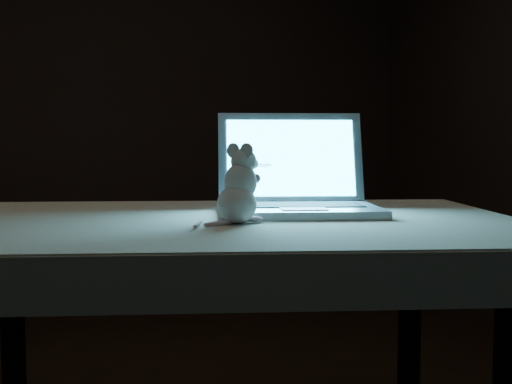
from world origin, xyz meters
name	(u,v)px	position (x,y,z in m)	size (l,w,h in m)	color
back_wall	(77,104)	(0.00, 2.50, 1.30)	(4.50, 0.04, 2.60)	black
table	(217,370)	(0.14, -0.16, 0.42)	(1.58, 1.02, 0.85)	black
tablecloth	(243,240)	(0.20, -0.20, 0.80)	(1.70, 1.14, 0.12)	beige
laptop	(299,161)	(0.40, -0.14, 1.02)	(0.47, 0.41, 0.32)	#A8A8AD
plush_mouse	(237,184)	(0.16, -0.29, 0.96)	(0.15, 0.15, 0.21)	silver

